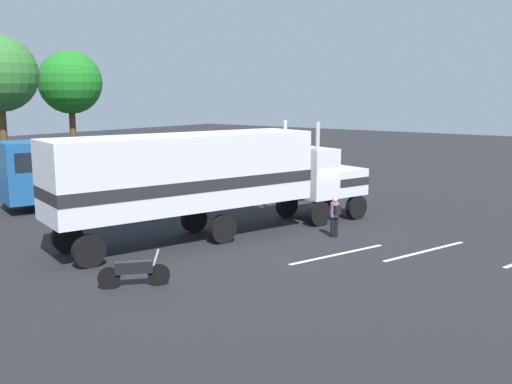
{
  "coord_description": "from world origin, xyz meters",
  "views": [
    {
      "loc": [
        -21.98,
        -12.91,
        5.67
      ],
      "look_at": [
        -3.22,
        1.16,
        1.6
      ],
      "focal_mm": 39.81,
      "sensor_mm": 36.0,
      "label": 1
    }
  ],
  "objects_px": {
    "person_bystander": "(335,215)",
    "motorcycle": "(134,271)",
    "tree_left": "(70,83)",
    "semi_truck": "(210,175)",
    "parked_bus": "(113,163)"
  },
  "relations": [
    {
      "from": "person_bystander",
      "to": "tree_left",
      "type": "relative_size",
      "value": 0.19
    },
    {
      "from": "parked_bus",
      "to": "tree_left",
      "type": "bearing_deg",
      "value": 63.85
    },
    {
      "from": "parked_bus",
      "to": "tree_left",
      "type": "relative_size",
      "value": 1.29
    },
    {
      "from": "parked_bus",
      "to": "tree_left",
      "type": "distance_m",
      "value": 12.9
    },
    {
      "from": "semi_truck",
      "to": "motorcycle",
      "type": "bearing_deg",
      "value": -159.62
    },
    {
      "from": "semi_truck",
      "to": "motorcycle",
      "type": "height_order",
      "value": "semi_truck"
    },
    {
      "from": "person_bystander",
      "to": "parked_bus",
      "type": "relative_size",
      "value": 0.14
    },
    {
      "from": "person_bystander",
      "to": "motorcycle",
      "type": "xyz_separation_m",
      "value": [
        -8.82,
        1.82,
        -0.41
      ]
    },
    {
      "from": "person_bystander",
      "to": "tree_left",
      "type": "distance_m",
      "value": 25.23
    },
    {
      "from": "motorcycle",
      "to": "semi_truck",
      "type": "bearing_deg",
      "value": 20.38
    },
    {
      "from": "tree_left",
      "to": "person_bystander",
      "type": "bearing_deg",
      "value": -101.89
    },
    {
      "from": "semi_truck",
      "to": "parked_bus",
      "type": "distance_m",
      "value": 9.59
    },
    {
      "from": "person_bystander",
      "to": "motorcycle",
      "type": "height_order",
      "value": "person_bystander"
    },
    {
      "from": "semi_truck",
      "to": "tree_left",
      "type": "distance_m",
      "value": 21.99
    },
    {
      "from": "motorcycle",
      "to": "tree_left",
      "type": "height_order",
      "value": "tree_left"
    }
  ]
}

